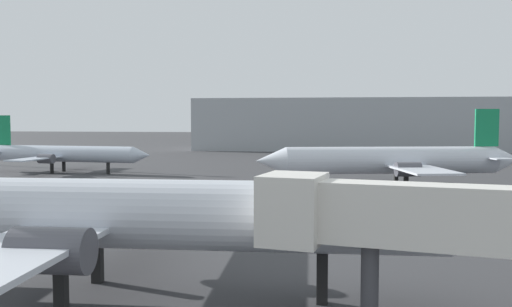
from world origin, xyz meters
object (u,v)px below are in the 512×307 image
object	(u,v)px
airplane_at_gate	(102,213)
airplane_far_left	(63,154)
airplane_distant	(393,160)
jet_bridge	(452,221)

from	to	relation	value
airplane_at_gate	airplane_far_left	bearing A→B (deg)	117.24
airplane_at_gate	airplane_distant	distance (m)	42.85
airplane_at_gate	airplane_distant	world-z (taller)	airplane_at_gate
airplane_distant	jet_bridge	size ratio (longest dim) A/B	1.87
airplane_at_gate	jet_bridge	bearing A→B (deg)	-13.24
airplane_distant	airplane_far_left	size ratio (longest dim) A/B	1.09
airplane_at_gate	airplane_far_left	distance (m)	60.95
airplane_at_gate	airplane_distant	size ratio (longest dim) A/B	1.22
airplane_at_gate	airplane_far_left	xyz separation A→B (m)	(-29.93, 53.08, -1.03)
airplane_distant	airplane_far_left	world-z (taller)	airplane_distant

